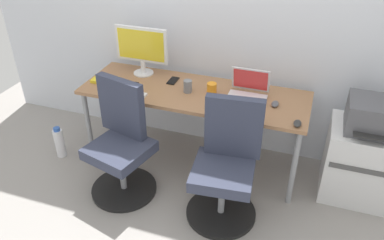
% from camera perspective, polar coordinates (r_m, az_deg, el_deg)
% --- Properties ---
extents(ground_plane, '(5.28, 5.28, 0.00)m').
position_cam_1_polar(ground_plane, '(3.62, 0.26, -5.88)').
color(ground_plane, gray).
extents(back_wall, '(4.40, 0.04, 2.60)m').
position_cam_1_polar(back_wall, '(3.36, 2.60, 16.09)').
color(back_wall, silver).
rests_on(back_wall, ground).
extents(desk, '(1.90, 0.64, 0.72)m').
position_cam_1_polar(desk, '(3.25, 0.29, 3.29)').
color(desk, '#996B47').
rests_on(desk, ground).
extents(office_chair_left, '(0.54, 0.54, 0.94)m').
position_cam_1_polar(office_chair_left, '(3.14, -10.36, -3.58)').
color(office_chair_left, black).
rests_on(office_chair_left, ground).
extents(office_chair_right, '(0.54, 0.54, 0.94)m').
position_cam_1_polar(office_chair_right, '(2.88, 5.04, -6.87)').
color(office_chair_right, black).
rests_on(office_chair_right, ground).
extents(side_cabinet, '(0.55, 0.47, 0.62)m').
position_cam_1_polar(side_cabinet, '(3.36, 23.54, -5.71)').
color(side_cabinet, silver).
rests_on(side_cabinet, ground).
extents(printer, '(0.38, 0.40, 0.24)m').
position_cam_1_polar(printer, '(3.14, 25.21, 0.54)').
color(printer, '#515156').
rests_on(printer, side_cabinet).
extents(water_bottle_on_floor, '(0.09, 0.09, 0.31)m').
position_cam_1_polar(water_bottle_on_floor, '(3.79, -18.93, -3.16)').
color(water_bottle_on_floor, white).
rests_on(water_bottle_on_floor, ground).
extents(desktop_monitor, '(0.48, 0.18, 0.43)m').
position_cam_1_polar(desktop_monitor, '(3.47, -7.42, 10.54)').
color(desktop_monitor, silver).
rests_on(desktop_monitor, desk).
extents(open_laptop, '(0.31, 0.27, 0.22)m').
position_cam_1_polar(open_laptop, '(3.15, 8.24, 4.24)').
color(open_laptop, silver).
rests_on(open_laptop, desk).
extents(keyboard_by_monitor, '(0.34, 0.12, 0.02)m').
position_cam_1_polar(keyboard_by_monitor, '(3.21, -9.78, 3.80)').
color(keyboard_by_monitor, silver).
rests_on(keyboard_by_monitor, desk).
extents(keyboard_by_laptop, '(0.34, 0.12, 0.02)m').
position_cam_1_polar(keyboard_by_laptop, '(2.92, 6.89, 0.97)').
color(keyboard_by_laptop, '#2D2D2D').
rests_on(keyboard_by_laptop, desk).
extents(mouse_by_monitor, '(0.06, 0.10, 0.03)m').
position_cam_1_polar(mouse_by_monitor, '(2.87, 15.26, -0.49)').
color(mouse_by_monitor, '#2D2D2D').
rests_on(mouse_by_monitor, desk).
extents(mouse_by_laptop, '(0.06, 0.10, 0.03)m').
position_cam_1_polar(mouse_by_laptop, '(3.08, 12.13, 2.33)').
color(mouse_by_laptop, '#515156').
rests_on(mouse_by_laptop, desk).
extents(coffee_mug, '(0.08, 0.08, 0.09)m').
position_cam_1_polar(coffee_mug, '(3.18, 2.92, 4.66)').
color(coffee_mug, orange).
rests_on(coffee_mug, desk).
extents(pen_cup, '(0.07, 0.07, 0.10)m').
position_cam_1_polar(pen_cup, '(3.19, -0.63, 4.99)').
color(pen_cup, slate).
rests_on(pen_cup, desk).
extents(phone_near_laptop, '(0.07, 0.14, 0.01)m').
position_cam_1_polar(phone_near_laptop, '(3.40, -2.82, 5.80)').
color(phone_near_laptop, black).
rests_on(phone_near_laptop, desk).
extents(phone_near_monitor, '(0.07, 0.14, 0.01)m').
position_cam_1_polar(phone_near_monitor, '(3.35, -8.90, 5.00)').
color(phone_near_monitor, black).
rests_on(phone_near_monitor, desk).
extents(notebook, '(0.21, 0.15, 0.03)m').
position_cam_1_polar(notebook, '(3.47, -12.69, 5.79)').
color(notebook, yellow).
rests_on(notebook, desk).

